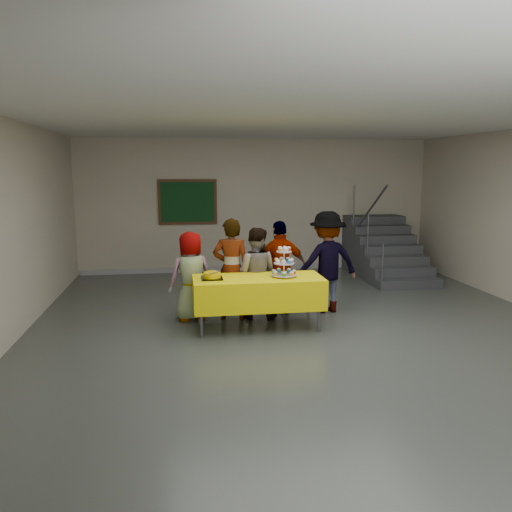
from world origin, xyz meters
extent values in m
plane|color=#4C514C|center=(0.00, 0.00, 0.00)|extent=(10.00, 10.00, 0.00)
cube|color=#BBB097|center=(0.00, 5.00, 1.50)|extent=(8.00, 0.04, 3.00)
cube|color=silver|center=(0.00, 0.00, 3.00)|extent=(8.00, 10.00, 0.04)
cube|color=#999999|center=(0.00, 4.98, 0.06)|extent=(7.90, 0.03, 0.12)
cylinder|color=#595960|center=(-1.49, 0.42, 0.36)|extent=(0.04, 0.04, 0.73)
cylinder|color=#595960|center=(0.19, 0.42, 0.36)|extent=(0.04, 0.04, 0.73)
cylinder|color=#595960|center=(-1.49, 1.00, 0.36)|extent=(0.04, 0.04, 0.73)
cylinder|color=#595960|center=(0.19, 1.00, 0.36)|extent=(0.04, 0.04, 0.73)
cube|color=#595960|center=(-0.65, 0.71, 0.74)|extent=(1.80, 0.70, 0.02)
cube|color=yellow|center=(-0.65, 0.71, 0.55)|extent=(1.88, 0.78, 0.44)
cylinder|color=silver|center=(-0.27, 0.70, 0.78)|extent=(0.18, 0.18, 0.01)
cylinder|color=silver|center=(-0.27, 0.70, 0.98)|extent=(0.02, 0.02, 0.42)
cylinder|color=silver|center=(-0.27, 0.70, 0.80)|extent=(0.38, 0.38, 0.01)
cylinder|color=silver|center=(-0.27, 0.70, 0.97)|extent=(0.30, 0.30, 0.01)
cylinder|color=silver|center=(-0.27, 0.70, 1.14)|extent=(0.22, 0.22, 0.01)
cube|color=black|center=(-1.32, 0.71, 0.78)|extent=(0.30, 0.30, 0.02)
cylinder|color=#EEBD00|center=(-1.32, 0.71, 0.82)|extent=(0.25, 0.25, 0.07)
ellipsoid|color=#EEBD00|center=(-1.32, 0.71, 0.86)|extent=(0.25, 0.25, 0.05)
ellipsoid|color=white|center=(-1.27, 0.68, 0.88)|extent=(0.08, 0.08, 0.02)
cube|color=silver|center=(-1.34, 0.58, 0.88)|extent=(0.30, 0.16, 0.04)
imported|color=slate|center=(-1.60, 1.30, 0.69)|extent=(0.77, 0.62, 1.39)
imported|color=slate|center=(-0.98, 1.25, 0.79)|extent=(0.64, 0.49, 1.59)
imported|color=slate|center=(-0.60, 1.25, 0.72)|extent=(0.83, 0.73, 1.43)
imported|color=slate|center=(-0.17, 1.40, 0.76)|extent=(0.92, 0.45, 1.52)
imported|color=slate|center=(0.60, 1.44, 0.83)|extent=(1.14, 0.75, 1.65)
cube|color=#424447|center=(2.70, 2.75, 0.09)|extent=(1.30, 0.30, 0.18)
cube|color=#424447|center=(2.70, 3.05, 0.18)|extent=(1.30, 0.30, 0.36)
cube|color=#424447|center=(2.70, 3.35, 0.27)|extent=(1.30, 0.30, 0.54)
cube|color=#424447|center=(2.70, 3.65, 0.36)|extent=(1.30, 0.30, 0.72)
cube|color=#424447|center=(2.70, 3.95, 0.45)|extent=(1.30, 0.30, 0.90)
cube|color=#424447|center=(2.70, 4.25, 0.54)|extent=(1.30, 0.30, 1.08)
cube|color=#424447|center=(2.70, 4.55, 0.63)|extent=(1.30, 0.30, 1.26)
cube|color=#424447|center=(2.70, 4.85, 0.63)|extent=(1.30, 0.30, 1.26)
cylinder|color=#595960|center=(2.10, 2.70, 0.45)|extent=(0.04, 0.04, 0.90)
cylinder|color=#595960|center=(2.10, 3.50, 0.99)|extent=(0.04, 0.04, 0.90)
cylinder|color=#595960|center=(2.10, 4.40, 1.53)|extent=(0.04, 0.04, 0.90)
cylinder|color=#595960|center=(2.10, 3.55, 1.44)|extent=(0.04, 1.85, 1.20)
cube|color=#472B16|center=(-1.56, 4.97, 1.60)|extent=(1.30, 0.04, 1.00)
cube|color=#133E1A|center=(-1.56, 4.94, 1.60)|extent=(1.18, 0.02, 0.88)
camera|label=1|loc=(-1.76, -6.27, 2.31)|focal=35.00mm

